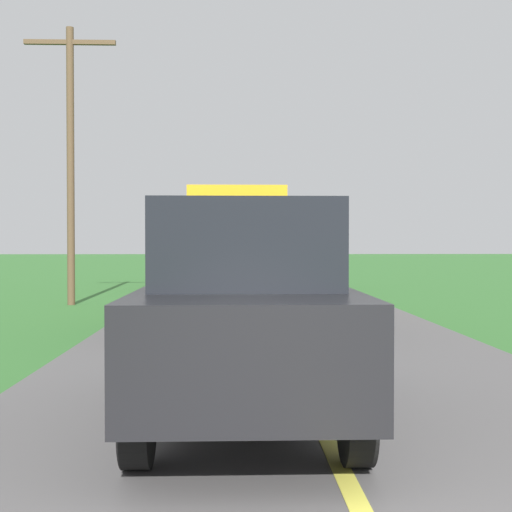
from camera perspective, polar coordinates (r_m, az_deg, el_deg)
The scene contains 4 objects.
banana_truck_near at distance 13.66m, azimuth -1.61°, elevation 0.34°, with size 2.38×5.82×2.80m.
banana_truck_far at distance 25.73m, azimuth -2.18°, elevation 0.68°, with size 2.38×5.81×2.80m.
utility_pole_roadside at distance 18.69m, azimuth -15.63°, elevation 8.46°, with size 2.43×0.20×7.44m.
following_car at distance 5.90m, azimuth -0.96°, elevation -4.62°, with size 1.74×4.10×1.92m.
Camera 1 is at (-0.75, -2.37, 1.66)m, focal length 46.61 mm.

